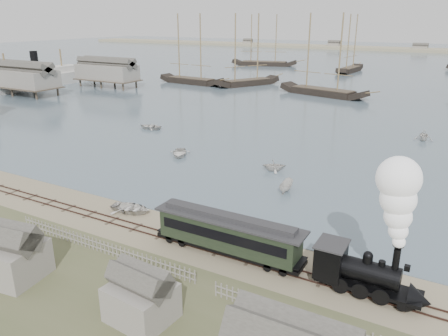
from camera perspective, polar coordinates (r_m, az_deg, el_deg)
The scene contains 23 objects.
ground at distance 40.19m, azimuth -1.84°, elevation -8.90°, with size 600.00×600.00×0.00m, color tan.
harbor_water at distance 202.02m, azimuth 24.51°, elevation 12.13°, with size 600.00×336.00×0.06m, color #4D626E.
rail_track at distance 38.69m, azimuth -3.39°, elevation -10.06°, with size 120.00×1.80×0.16m.
picket_fence_west at distance 39.02m, azimuth -15.68°, elevation -10.60°, with size 19.00×0.10×1.20m, color gray, non-canonical shape.
picket_fence_east at distance 30.20m, azimuth 12.13°, elevation -20.09°, with size 15.00×0.10×1.20m, color gray, non-canonical shape.
shed_left at distance 38.29m, azimuth -25.95°, elevation -12.57°, with size 5.00×4.00×4.10m, color gray, non-canonical shape.
shed_mid at distance 31.03m, azimuth -10.59°, elevation -18.75°, with size 4.00×3.50×3.60m, color gray, non-canonical shape.
western_wharf at distance 118.68m, azimuth -24.26°, elevation 10.32°, with size 36.00×56.00×8.00m, color gray, non-canonical shape.
far_spit at distance 281.54m, azimuth 26.24°, elevation 13.41°, with size 500.00×20.00×1.80m, color tan.
locomotive at distance 31.85m, azimuth 20.44°, elevation -8.77°, with size 8.07×3.01×10.06m.
passenger_coach at distance 36.40m, azimuth 0.54°, elevation -8.46°, with size 13.13×2.53×3.19m.
beached_dinghy at distance 45.65m, azimuth -12.07°, elevation -5.15°, with size 4.29×3.06×0.89m, color silver.
steamship at distance 136.52m, azimuth -23.39°, elevation 11.78°, with size 45.15×7.52×9.88m, color silver, non-canonical shape.
rowboat_0 at distance 62.68m, azimuth -5.85°, elevation 1.97°, with size 4.16×2.97×0.86m, color silver.
rowboat_1 at distance 56.44m, azimuth 6.56°, elevation 0.36°, with size 2.97×2.57×1.57m, color silver.
rowboat_2 at distance 50.08m, azimuth 8.09°, elevation -2.40°, with size 3.14×1.18×1.21m, color silver.
rowboat_6 at distance 78.87m, azimuth -9.66°, elevation 5.38°, with size 4.18×2.99×0.87m, color silver.
rowboat_7 at distance 77.15m, azimuth 24.64°, elevation 3.92°, with size 3.31×2.86×1.74m, color silver.
schooner_0 at distance 131.55m, azimuth -4.39°, elevation 15.24°, with size 21.21×4.89×20.00m, color black, non-canonical shape.
schooner_1 at distance 127.85m, azimuth 3.14°, elevation 15.16°, with size 20.51×4.73×20.00m, color black, non-canonical shape.
schooner_2 at distance 113.56m, azimuth 13.10°, elevation 14.21°, with size 23.29×5.38×20.00m, color black, non-canonical shape.
schooner_6 at distance 182.59m, azimuth 5.35°, elevation 16.30°, with size 26.01×6.00×20.00m, color black, non-canonical shape.
schooner_7 at distance 166.09m, azimuth 16.40°, elevation 15.36°, with size 19.47×4.49×20.00m, color black, non-canonical shape.
Camera 1 is at (18.46, -30.29, 18.90)m, focal length 35.00 mm.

